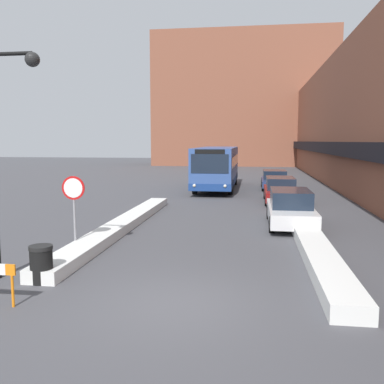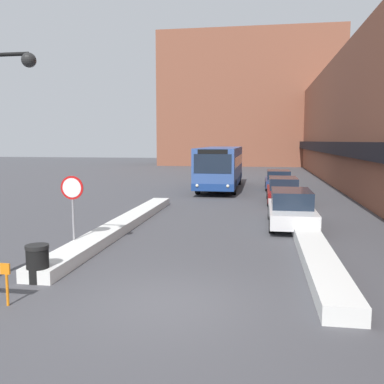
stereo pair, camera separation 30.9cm
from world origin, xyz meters
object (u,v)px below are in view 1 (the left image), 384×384
at_px(parked_car_front, 290,208).
at_px(parked_car_back, 274,179).
at_px(parked_car_middle, 280,190).
at_px(stop_sign, 74,197).
at_px(city_bus, 217,166).
at_px(trash_bin, 41,264).
at_px(street_lamp, 2,137).

relative_size(parked_car_front, parked_car_back, 1.06).
xyz_separation_m(parked_car_middle, stop_sign, (-7.24, -12.31, 1.04)).
distance_m(city_bus, parked_car_back, 4.41).
relative_size(parked_car_middle, parked_car_back, 1.07).
xyz_separation_m(stop_sign, trash_bin, (0.43, -3.05, -1.30)).
distance_m(city_bus, parked_car_front, 14.16).
bearing_deg(parked_car_back, parked_car_middle, -90.00).
bearing_deg(stop_sign, street_lamp, -101.14).
height_order(parked_car_middle, parked_car_back, parked_car_middle).
bearing_deg(trash_bin, parked_car_back, 73.18).
height_order(city_bus, stop_sign, city_bus).
height_order(parked_car_front, trash_bin, parked_car_front).
bearing_deg(city_bus, stop_sign, -99.04).
distance_m(city_bus, trash_bin, 22.03).
xyz_separation_m(parked_car_middle, trash_bin, (-6.81, -15.37, -0.26)).
height_order(street_lamp, trash_bin, street_lamp).
relative_size(parked_car_middle, stop_sign, 1.99).
distance_m(parked_car_middle, street_lamp, 17.32).
distance_m(stop_sign, trash_bin, 3.35).
relative_size(parked_car_front, trash_bin, 5.07).
bearing_deg(parked_car_back, stop_sign, -110.41).
xyz_separation_m(street_lamp, trash_bin, (1.00, -0.18, -3.16)).
distance_m(parked_car_back, trash_bin, 23.53).
height_order(stop_sign, street_lamp, street_lamp).
height_order(parked_car_front, stop_sign, stop_sign).
bearing_deg(stop_sign, parked_car_middle, 59.54).
bearing_deg(parked_car_middle, parked_car_front, -90.00).
xyz_separation_m(city_bus, trash_bin, (-2.56, -21.85, -1.20)).
xyz_separation_m(parked_car_middle, parked_car_back, (0.00, 7.15, -0.03)).
bearing_deg(city_bus, parked_car_back, 8.97).
bearing_deg(trash_bin, parked_car_front, 50.86).
bearing_deg(street_lamp, city_bus, 80.68).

